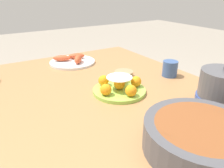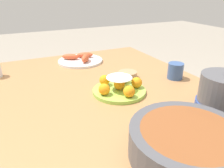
{
  "view_description": "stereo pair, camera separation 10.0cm",
  "coord_description": "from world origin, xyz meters",
  "px_view_note": "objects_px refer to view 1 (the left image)",
  "views": [
    {
      "loc": [
        0.8,
        -0.46,
        1.18
      ],
      "look_at": [
        0.02,
        0.03,
        0.78
      ],
      "focal_mm": 35.0,
      "sensor_mm": 36.0,
      "label": 1
    },
    {
      "loc": [
        0.85,
        -0.37,
        1.18
      ],
      "look_at": [
        0.02,
        0.03,
        0.78
      ],
      "focal_mm": 35.0,
      "sensor_mm": 36.0,
      "label": 2
    }
  ],
  "objects_px": {
    "sauce_bowl": "(124,74)",
    "seafood_platter": "(72,61)",
    "dining_table": "(105,107)",
    "warming_pot": "(222,89)",
    "cup_far": "(170,69)",
    "cake_plate": "(119,86)",
    "serving_bowl": "(200,137)"
  },
  "relations": [
    {
      "from": "sauce_bowl",
      "to": "dining_table",
      "type": "bearing_deg",
      "value": -59.89
    },
    {
      "from": "cake_plate",
      "to": "cup_far",
      "type": "bearing_deg",
      "value": 94.08
    },
    {
      "from": "cake_plate",
      "to": "cup_far",
      "type": "xyz_separation_m",
      "value": [
        -0.02,
        0.35,
        0.01
      ]
    },
    {
      "from": "cup_far",
      "to": "seafood_platter",
      "type": "bearing_deg",
      "value": -143.49
    },
    {
      "from": "dining_table",
      "to": "sauce_bowl",
      "type": "distance_m",
      "value": 0.23
    },
    {
      "from": "cup_far",
      "to": "warming_pot",
      "type": "xyz_separation_m",
      "value": [
        0.35,
        -0.08,
        0.03
      ]
    },
    {
      "from": "dining_table",
      "to": "seafood_platter",
      "type": "height_order",
      "value": "seafood_platter"
    },
    {
      "from": "sauce_bowl",
      "to": "serving_bowl",
      "type": "bearing_deg",
      "value": -13.48
    },
    {
      "from": "warming_pot",
      "to": "dining_table",
      "type": "bearing_deg",
      "value": -138.23
    },
    {
      "from": "seafood_platter",
      "to": "cup_far",
      "type": "height_order",
      "value": "cup_far"
    },
    {
      "from": "dining_table",
      "to": "cake_plate",
      "type": "relative_size",
      "value": 5.6
    },
    {
      "from": "sauce_bowl",
      "to": "cup_far",
      "type": "xyz_separation_m",
      "value": [
        0.12,
        0.22,
        0.02
      ]
    },
    {
      "from": "cake_plate",
      "to": "sauce_bowl",
      "type": "distance_m",
      "value": 0.19
    },
    {
      "from": "serving_bowl",
      "to": "sauce_bowl",
      "type": "distance_m",
      "value": 0.62
    },
    {
      "from": "seafood_platter",
      "to": "cup_far",
      "type": "distance_m",
      "value": 0.62
    },
    {
      "from": "sauce_bowl",
      "to": "seafood_platter",
      "type": "height_order",
      "value": "seafood_platter"
    },
    {
      "from": "dining_table",
      "to": "sauce_bowl",
      "type": "relative_size",
      "value": 13.53
    },
    {
      "from": "serving_bowl",
      "to": "dining_table",
      "type": "bearing_deg",
      "value": -175.84
    },
    {
      "from": "dining_table",
      "to": "sauce_bowl",
      "type": "xyz_separation_m",
      "value": [
        -0.1,
        0.18,
        0.1
      ]
    },
    {
      "from": "cake_plate",
      "to": "seafood_platter",
      "type": "relative_size",
      "value": 0.85
    },
    {
      "from": "sauce_bowl",
      "to": "warming_pot",
      "type": "bearing_deg",
      "value": 17.34
    },
    {
      "from": "dining_table",
      "to": "cup_far",
      "type": "xyz_separation_m",
      "value": [
        0.02,
        0.4,
        0.13
      ]
    },
    {
      "from": "cup_far",
      "to": "warming_pot",
      "type": "distance_m",
      "value": 0.36
    },
    {
      "from": "cake_plate",
      "to": "warming_pot",
      "type": "bearing_deg",
      "value": 39.87
    },
    {
      "from": "seafood_platter",
      "to": "warming_pot",
      "type": "bearing_deg",
      "value": 19.0
    },
    {
      "from": "cup_far",
      "to": "cake_plate",
      "type": "bearing_deg",
      "value": -85.92
    },
    {
      "from": "cake_plate",
      "to": "seafood_platter",
      "type": "bearing_deg",
      "value": -177.88
    },
    {
      "from": "cup_far",
      "to": "serving_bowl",
      "type": "bearing_deg",
      "value": -37.31
    },
    {
      "from": "dining_table",
      "to": "serving_bowl",
      "type": "relative_size",
      "value": 4.11
    },
    {
      "from": "serving_bowl",
      "to": "cake_plate",
      "type": "bearing_deg",
      "value": 177.63
    },
    {
      "from": "dining_table",
      "to": "seafood_platter",
      "type": "bearing_deg",
      "value": 175.74
    },
    {
      "from": "sauce_bowl",
      "to": "warming_pot",
      "type": "height_order",
      "value": "warming_pot"
    }
  ]
}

